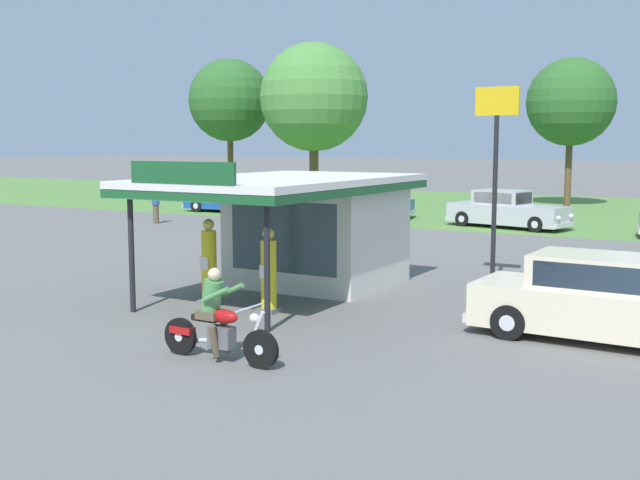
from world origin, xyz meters
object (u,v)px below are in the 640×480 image
gas_pump_nearside (209,266)px  parked_car_back_row_centre_left (507,211)px  featured_classic_sedan (612,303)px  parked_car_second_row_spare (234,199)px  parked_car_back_row_far_left (365,204)px  roadside_pole_sign (496,152)px  motorcycle_with_rider (217,323)px  bystander_chatting_near_pumps (156,204)px  gas_pump_offside (269,274)px

gas_pump_nearside → parked_car_back_row_centre_left: 19.09m
featured_classic_sedan → gas_pump_nearside: bearing=-172.7°
parked_car_second_row_spare → parked_car_back_row_far_left: 7.32m
parked_car_second_row_spare → parked_car_back_row_centre_left: 14.57m
parked_car_back_row_centre_left → roadside_pole_sign: size_ratio=1.10×
motorcycle_with_rider → parked_car_back_row_far_left: bearing=111.3°
parked_car_back_row_far_left → bystander_chatting_near_pumps: (-6.92, -7.26, 0.22)m
gas_pump_nearside → parked_car_back_row_far_left: 20.99m
gas_pump_nearside → gas_pump_offside: gas_pump_nearside is taller
parked_car_back_row_far_left → motorcycle_with_rider: bearing=-68.7°
bystander_chatting_near_pumps → roadside_pole_sign: bearing=-22.7°
roadside_pole_sign → parked_car_back_row_far_left: bearing=126.9°
gas_pump_nearside → bystander_chatting_near_pumps: gas_pump_nearside is taller
parked_car_back_row_centre_left → bystander_chatting_near_pumps: (-14.22, -6.27, 0.15)m
parked_car_back_row_centre_left → roadside_pole_sign: bearing=-74.6°
motorcycle_with_rider → bystander_chatting_near_pumps: size_ratio=1.39×
featured_classic_sedan → parked_car_back_row_centre_left: parked_car_back_row_centre_left is taller
motorcycle_with_rider → bystander_chatting_near_pumps: (-16.12, 16.35, 0.22)m
gas_pump_nearside → parked_car_back_row_far_left: gas_pump_nearside is taller
gas_pump_offside → parked_car_second_row_spare: bearing=128.2°
gas_pump_nearside → motorcycle_with_rider: size_ratio=0.84×
gas_pump_nearside → roadside_pole_sign: size_ratio=0.39×
parked_car_back_row_centre_left → bystander_chatting_near_pumps: bystander_chatting_near_pumps is taller
parked_car_second_row_spare → parked_car_back_row_far_left: (7.27, 0.87, -0.02)m
gas_pump_nearside → parked_car_back_row_far_left: bearing=107.2°
parked_car_back_row_far_left → bystander_chatting_near_pumps: size_ratio=3.05×
gas_pump_offside → roadside_pole_sign: (3.26, 5.26, 2.56)m
gas_pump_nearside → gas_pump_offside: bearing=-0.0°
featured_classic_sedan → motorcycle_with_rider: bearing=-139.7°
featured_classic_sedan → roadside_pole_sign: (-3.57, 4.18, 2.67)m
gas_pump_nearside → bystander_chatting_near_pumps: 18.33m
parked_car_second_row_spare → featured_classic_sedan: bearing=-39.5°
gas_pump_offside → parked_car_back_row_centre_left: (-0.54, 19.06, -0.11)m
gas_pump_offside → parked_car_back_row_centre_left: 19.07m
parked_car_second_row_spare → gas_pump_offside: bearing=-51.8°
parked_car_back_row_centre_left → bystander_chatting_near_pumps: 15.54m
parked_car_second_row_spare → roadside_pole_sign: bearing=-37.2°
parked_car_back_row_far_left → roadside_pole_sign: (11.10, -14.79, 2.74)m
gas_pump_nearside → motorcycle_with_rider: bearing=-50.1°
motorcycle_with_rider → featured_classic_sedan: size_ratio=0.43×
featured_classic_sedan → parked_car_back_row_centre_left: 19.43m
roadside_pole_sign → bystander_chatting_near_pumps: bearing=157.3°
parked_car_second_row_spare → parked_car_back_row_centre_left: (14.57, -0.12, 0.05)m
parked_car_back_row_far_left → gas_pump_nearside: bearing=-72.8°
gas_pump_nearside → featured_classic_sedan: (8.45, 1.08, -0.17)m
featured_classic_sedan → bystander_chatting_near_pumps: size_ratio=3.21×
bystander_chatting_near_pumps → roadside_pole_sign: (18.01, -7.53, 2.52)m
parked_car_back_row_centre_left → featured_classic_sedan: bearing=-67.7°
gas_pump_offside → bystander_chatting_near_pumps: gas_pump_offside is taller
parked_car_second_row_spare → roadside_pole_sign: 23.21m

